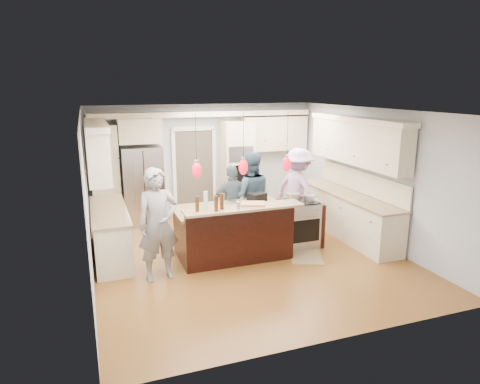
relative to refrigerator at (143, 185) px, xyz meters
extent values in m
plane|color=#8E5D27|center=(1.55, -2.64, -0.90)|extent=(6.00, 6.00, 0.00)
cube|color=#B2BCC6|center=(1.55, 0.36, 0.45)|extent=(5.50, 0.04, 2.70)
cube|color=#B2BCC6|center=(1.55, -5.64, 0.45)|extent=(5.50, 0.04, 2.70)
cube|color=#B2BCC6|center=(-1.20, -2.64, 0.45)|extent=(0.04, 6.00, 2.70)
cube|color=#B2BCC6|center=(4.30, -2.64, 0.45)|extent=(0.04, 6.00, 2.70)
cube|color=white|center=(1.55, -2.64, 1.80)|extent=(5.50, 6.00, 0.04)
cube|color=#B7B7BC|center=(0.00, 0.00, 0.00)|extent=(0.90, 0.70, 1.80)
cube|color=beige|center=(2.30, 0.03, 0.25)|extent=(0.72, 0.64, 2.30)
cube|color=black|center=(2.30, -0.30, 0.65)|extent=(0.60, 0.02, 0.35)
cube|color=black|center=(2.30, -0.30, 0.15)|extent=(0.60, 0.02, 0.50)
cylinder|color=#B7B7BC|center=(2.30, -0.33, 0.40)|extent=(0.55, 0.02, 0.02)
cube|color=beige|center=(-0.80, 0.06, 0.25)|extent=(0.60, 0.58, 2.30)
cube|color=beige|center=(0.00, 0.06, 1.25)|extent=(0.95, 0.58, 0.55)
cube|color=beige|center=(3.35, 0.18, 1.05)|extent=(1.70, 0.35, 0.85)
cube|color=beige|center=(1.55, 0.16, 1.58)|extent=(5.30, 0.38, 0.12)
cube|color=#4C443A|center=(1.30, 0.35, 0.15)|extent=(0.90, 0.06, 2.10)
cube|color=white|center=(1.30, 0.31, 1.23)|extent=(1.04, 0.06, 0.10)
cube|color=beige|center=(3.95, -2.34, -0.46)|extent=(0.60, 3.00, 0.88)
cube|color=tan|center=(3.95, -2.34, 0.00)|extent=(0.64, 3.05, 0.04)
cube|color=beige|center=(4.07, -2.34, 1.08)|extent=(0.35, 3.00, 0.85)
cube|color=beige|center=(4.06, -2.34, 1.56)|extent=(0.37, 3.10, 0.10)
cube|color=beige|center=(-0.85, -1.84, -0.46)|extent=(0.60, 2.20, 0.88)
cube|color=tan|center=(-0.85, -1.84, 0.00)|extent=(0.64, 2.25, 0.04)
cube|color=beige|center=(-0.97, -1.84, 1.08)|extent=(0.35, 2.20, 0.85)
cube|color=beige|center=(-0.96, -1.84, 1.56)|extent=(0.37, 2.30, 0.10)
cube|color=black|center=(1.30, -2.49, -0.46)|extent=(2.00, 1.00, 0.88)
cube|color=tan|center=(1.30, -2.49, 0.00)|extent=(2.10, 1.10, 0.04)
cube|color=black|center=(1.30, -3.05, -0.36)|extent=(2.00, 0.12, 1.08)
cube|color=tan|center=(1.30, -3.19, 0.20)|extent=(2.10, 0.42, 0.04)
cube|color=black|center=(1.92, -2.24, 0.10)|extent=(0.38, 0.34, 0.17)
cube|color=#B7B7BC|center=(2.68, -2.49, -0.45)|extent=(0.76, 0.66, 0.90)
cube|color=black|center=(2.68, -2.83, -0.50)|extent=(0.65, 0.01, 0.45)
cube|color=black|center=(2.68, -2.49, 0.01)|extent=(0.72, 0.59, 0.02)
cube|color=black|center=(3.09, -2.49, -0.46)|extent=(0.06, 0.71, 0.88)
cylinder|color=black|center=(0.50, -3.15, 1.43)|extent=(0.01, 0.01, 0.75)
ellipsoid|color=red|center=(0.50, -3.15, 0.90)|extent=(0.15, 0.15, 0.26)
cylinder|color=black|center=(1.30, -3.15, 1.43)|extent=(0.01, 0.01, 0.75)
ellipsoid|color=red|center=(1.30, -3.15, 0.90)|extent=(0.15, 0.15, 0.26)
cylinder|color=black|center=(2.10, -3.15, 1.43)|extent=(0.01, 0.01, 0.75)
ellipsoid|color=red|center=(2.10, -3.15, 0.90)|extent=(0.15, 0.15, 0.26)
imported|color=slate|center=(-0.15, -3.09, 0.03)|extent=(0.74, 0.54, 1.87)
imported|color=#314960|center=(1.95, -1.79, 0.01)|extent=(1.04, 0.91, 1.82)
imported|color=#4C5F6B|center=(1.58, -1.79, -0.11)|extent=(0.95, 0.44, 1.58)
imported|color=#B493C6|center=(3.15, -1.60, 0.01)|extent=(1.06, 1.34, 1.82)
cube|color=#978052|center=(2.59, -3.06, -0.89)|extent=(0.87, 1.02, 0.01)
cylinder|color=silver|center=(0.65, -3.12, 0.37)|extent=(0.07, 0.07, 0.31)
cylinder|color=#3F210B|center=(0.49, -3.18, 0.35)|extent=(0.07, 0.07, 0.26)
cylinder|color=#3F210B|center=(0.78, -3.27, 0.35)|extent=(0.08, 0.08, 0.26)
cylinder|color=#3F210B|center=(0.91, -3.19, 0.36)|extent=(0.07, 0.07, 0.27)
cylinder|color=#B7B7BC|center=(1.17, -3.27, 0.28)|extent=(0.07, 0.07, 0.13)
cube|color=tan|center=(1.50, -3.11, 0.24)|extent=(0.49, 0.42, 0.03)
cylinder|color=#B7B7BC|center=(2.60, -2.46, 0.10)|extent=(0.27, 0.27, 0.16)
cylinder|color=#B7B7BC|center=(2.90, -2.55, 0.08)|extent=(0.23, 0.23, 0.11)
camera|label=1|loc=(-1.12, -9.74, 2.22)|focal=32.00mm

